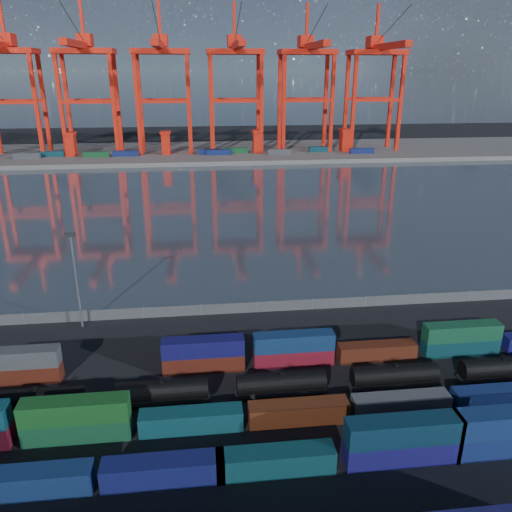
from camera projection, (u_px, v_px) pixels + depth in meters
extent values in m
plane|color=black|center=(283.00, 412.00, 63.26)|extent=(700.00, 700.00, 0.00)
plane|color=#303C46|center=(230.00, 205.00, 161.03)|extent=(700.00, 700.00, 0.00)
cube|color=#514F4C|center=(216.00, 152.00, 258.45)|extent=(700.00, 70.00, 2.00)
cone|color=#1E2630|center=(263.00, 4.00, 1494.27)|extent=(1040.00, 1040.00, 460.00)
cone|color=#1E2630|center=(390.00, 20.00, 1550.93)|extent=(960.00, 960.00, 380.00)
cone|color=#1E2630|center=(494.00, 35.00, 1602.26)|extent=(840.00, 840.00, 300.00)
cube|color=navy|center=(29.00, 482.00, 50.63)|extent=(12.77, 2.60, 2.77)
cube|color=#0F154F|center=(164.00, 471.00, 52.08)|extent=(12.77, 2.60, 2.77)
cube|color=#0C383F|center=(276.00, 461.00, 53.35)|extent=(12.77, 2.60, 2.77)
cube|color=#141158|center=(401.00, 450.00, 54.84)|extent=(12.77, 2.60, 2.77)
cube|color=#0B273B|center=(404.00, 430.00, 53.88)|extent=(12.77, 2.60, 2.77)
cube|color=navy|center=(506.00, 442.00, 56.16)|extent=(12.77, 2.60, 2.77)
cube|color=navy|center=(511.00, 421.00, 55.19)|extent=(12.77, 2.60, 2.77)
cube|color=#124628|center=(78.00, 429.00, 58.24)|extent=(12.31, 2.50, 2.67)
cube|color=#15501C|center=(75.00, 410.00, 57.31)|extent=(12.31, 2.50, 2.67)
cube|color=#0D3E45|center=(191.00, 420.00, 59.66)|extent=(12.31, 2.50, 2.67)
cube|color=#572511|center=(299.00, 412.00, 61.05)|extent=(12.31, 2.50, 2.67)
cube|color=#484A4E|center=(401.00, 405.00, 62.44)|extent=(12.31, 2.50, 2.67)
cube|color=navy|center=(499.00, 397.00, 63.84)|extent=(12.31, 2.50, 2.67)
cube|color=#4F1B0F|center=(18.00, 374.00, 68.95)|extent=(11.70, 2.38, 2.54)
cube|color=#424447|center=(15.00, 358.00, 68.06)|extent=(11.70, 2.38, 2.54)
cube|color=#511A10|center=(204.00, 362.00, 71.68)|extent=(11.70, 2.38, 2.54)
cube|color=#111050|center=(203.00, 347.00, 70.79)|extent=(11.70, 2.38, 2.54)
cube|color=maroon|center=(293.00, 357.00, 73.08)|extent=(11.70, 2.38, 2.54)
cube|color=navy|center=(294.00, 341.00, 72.19)|extent=(11.70, 2.38, 2.54)
cube|color=#521F10|center=(377.00, 351.00, 74.43)|extent=(11.70, 2.38, 2.54)
cube|color=#0C3940|center=(460.00, 346.00, 75.82)|extent=(11.70, 2.38, 2.54)
cube|color=#144E2F|center=(462.00, 331.00, 74.94)|extent=(11.70, 2.38, 2.54)
cylinder|color=black|center=(37.00, 399.00, 62.35)|extent=(11.74, 2.62, 2.62)
cylinder|color=black|center=(35.00, 389.00, 61.85)|extent=(0.72, 0.72, 0.45)
cube|color=black|center=(38.00, 408.00, 62.86)|extent=(12.19, 1.81, 0.36)
cube|color=black|center=(5.00, 413.00, 62.55)|extent=(2.26, 1.63, 0.54)
cube|color=black|center=(72.00, 408.00, 63.42)|extent=(2.26, 1.63, 0.54)
cylinder|color=black|center=(162.00, 390.00, 64.01)|extent=(11.74, 2.62, 2.62)
cylinder|color=black|center=(161.00, 381.00, 63.51)|extent=(0.72, 0.72, 0.45)
cube|color=black|center=(163.00, 400.00, 64.51)|extent=(12.19, 1.81, 0.36)
cube|color=black|center=(131.00, 404.00, 64.21)|extent=(2.26, 1.63, 0.54)
cube|color=black|center=(195.00, 400.00, 65.07)|extent=(2.26, 1.63, 0.54)
cylinder|color=black|center=(281.00, 382.00, 65.67)|extent=(11.74, 2.62, 2.62)
cylinder|color=black|center=(281.00, 373.00, 65.16)|extent=(0.72, 0.72, 0.45)
cube|color=black|center=(281.00, 391.00, 66.17)|extent=(12.19, 1.81, 0.36)
cube|color=black|center=(251.00, 396.00, 65.86)|extent=(2.26, 1.63, 0.54)
cube|color=black|center=(311.00, 392.00, 66.73)|extent=(2.26, 1.63, 0.54)
cylinder|color=black|center=(394.00, 375.00, 67.32)|extent=(11.74, 2.62, 2.62)
cylinder|color=black|center=(395.00, 365.00, 66.82)|extent=(0.72, 0.72, 0.45)
cube|color=black|center=(393.00, 384.00, 67.82)|extent=(12.19, 1.81, 0.36)
cube|color=black|center=(364.00, 388.00, 67.52)|extent=(2.26, 1.63, 0.54)
cube|color=black|center=(422.00, 384.00, 68.38)|extent=(2.26, 1.63, 0.54)
cylinder|color=black|center=(502.00, 367.00, 68.98)|extent=(11.74, 2.62, 2.62)
cylinder|color=black|center=(504.00, 358.00, 68.47)|extent=(0.72, 0.72, 0.45)
cube|color=black|center=(500.00, 376.00, 69.48)|extent=(12.19, 1.81, 0.36)
cube|color=black|center=(473.00, 380.00, 69.17)|extent=(2.26, 1.63, 0.54)
cube|color=#595B5E|center=(257.00, 307.00, 88.99)|extent=(160.00, 0.06, 2.00)
cylinder|color=slate|center=(24.00, 318.00, 84.68)|extent=(0.12, 0.12, 2.20)
cylinder|color=slate|center=(84.00, 315.00, 85.75)|extent=(0.12, 0.12, 2.20)
cylinder|color=slate|center=(143.00, 312.00, 86.81)|extent=(0.12, 0.12, 2.20)
cylinder|color=slate|center=(201.00, 309.00, 87.88)|extent=(0.12, 0.12, 2.20)
cylinder|color=slate|center=(257.00, 307.00, 88.95)|extent=(0.12, 0.12, 2.20)
cylinder|color=slate|center=(312.00, 304.00, 90.02)|extent=(0.12, 0.12, 2.20)
cylinder|color=slate|center=(366.00, 301.00, 91.09)|extent=(0.12, 0.12, 2.20)
cylinder|color=slate|center=(418.00, 298.00, 92.15)|extent=(0.12, 0.12, 2.20)
cylinder|color=slate|center=(469.00, 296.00, 93.22)|extent=(0.12, 0.12, 2.20)
cylinder|color=slate|center=(77.00, 283.00, 81.48)|extent=(0.36, 0.36, 16.00)
cube|color=black|center=(70.00, 235.00, 78.59)|extent=(1.60, 0.40, 0.60)
cube|color=red|center=(37.00, 108.00, 230.61)|extent=(1.75, 1.75, 49.15)
cube|color=red|center=(45.00, 106.00, 242.82)|extent=(1.75, 1.75, 49.15)
cube|color=red|center=(9.00, 102.00, 228.47)|extent=(24.03, 1.53, 1.53)
cube|color=red|center=(18.00, 101.00, 240.68)|extent=(24.03, 1.53, 1.53)
cube|color=red|center=(5.00, 51.00, 226.87)|extent=(27.31, 15.29, 2.40)
cube|color=red|center=(7.00, 40.00, 229.22)|extent=(6.55, 8.74, 5.46)
cube|color=red|center=(2.00, 20.00, 224.33)|extent=(1.31, 1.31, 17.48)
cube|color=red|center=(61.00, 108.00, 231.79)|extent=(1.75, 1.75, 49.15)
cube|color=red|center=(68.00, 106.00, 243.99)|extent=(1.75, 1.75, 49.15)
cube|color=red|center=(114.00, 107.00, 234.35)|extent=(1.75, 1.75, 49.15)
cube|color=red|center=(118.00, 105.00, 246.56)|extent=(1.75, 1.75, 49.15)
cube|color=red|center=(87.00, 102.00, 232.21)|extent=(24.03, 1.53, 1.53)
cube|color=red|center=(92.00, 100.00, 244.42)|extent=(24.03, 1.53, 1.53)
cube|color=red|center=(84.00, 51.00, 230.60)|extent=(27.31, 15.29, 2.40)
cube|color=red|center=(77.00, 45.00, 217.64)|extent=(3.28, 52.43, 2.73)
cube|color=red|center=(85.00, 40.00, 232.96)|extent=(6.55, 8.74, 5.46)
cube|color=red|center=(82.00, 20.00, 228.07)|extent=(1.31, 1.31, 17.48)
cylinder|color=black|center=(74.00, 25.00, 212.53)|extent=(0.26, 44.96, 14.83)
cube|color=red|center=(138.00, 107.00, 235.52)|extent=(1.75, 1.75, 49.15)
cube|color=red|center=(141.00, 105.00, 247.73)|extent=(1.75, 1.75, 49.15)
cube|color=red|center=(189.00, 107.00, 238.09)|extent=(1.75, 1.75, 49.15)
cube|color=red|center=(189.00, 105.00, 250.29)|extent=(1.75, 1.75, 49.15)
cube|color=red|center=(163.00, 101.00, 235.95)|extent=(24.03, 1.53, 1.53)
cube|color=red|center=(165.00, 100.00, 248.15)|extent=(24.03, 1.53, 1.53)
cube|color=red|center=(161.00, 51.00, 234.34)|extent=(27.31, 15.29, 2.40)
cube|color=red|center=(159.00, 45.00, 221.38)|extent=(3.28, 52.43, 2.73)
cube|color=red|center=(161.00, 41.00, 236.70)|extent=(6.55, 8.74, 5.46)
cube|color=red|center=(159.00, 21.00, 231.81)|extent=(1.31, 1.31, 17.48)
cylinder|color=black|center=(157.00, 26.00, 216.27)|extent=(0.26, 44.96, 14.83)
cube|color=red|center=(212.00, 106.00, 239.26)|extent=(1.75, 1.75, 49.15)
cube|color=red|center=(211.00, 105.00, 251.47)|extent=(1.75, 1.75, 49.15)
cube|color=red|center=(262.00, 106.00, 241.83)|extent=(1.75, 1.75, 49.15)
cube|color=red|center=(258.00, 104.00, 254.03)|extent=(1.75, 1.75, 49.15)
cube|color=red|center=(237.00, 101.00, 239.69)|extent=(24.03, 1.53, 1.53)
cube|color=red|center=(235.00, 99.00, 251.89)|extent=(24.03, 1.53, 1.53)
cube|color=red|center=(235.00, 52.00, 238.08)|extent=(27.31, 15.29, 2.40)
cube|color=red|center=(237.00, 45.00, 225.11)|extent=(3.28, 52.43, 2.73)
cube|color=red|center=(234.00, 41.00, 240.43)|extent=(6.55, 8.74, 5.46)
cube|color=red|center=(234.00, 22.00, 235.54)|extent=(1.31, 1.31, 17.48)
cylinder|color=black|center=(237.00, 26.00, 220.01)|extent=(0.26, 44.96, 14.83)
cube|color=red|center=(284.00, 106.00, 243.00)|extent=(1.75, 1.75, 49.15)
cube|color=red|center=(280.00, 104.00, 255.20)|extent=(1.75, 1.75, 49.15)
cube|color=red|center=(332.00, 105.00, 245.57)|extent=(1.75, 1.75, 49.15)
cube|color=red|center=(325.00, 104.00, 257.77)|extent=(1.75, 1.75, 49.15)
cube|color=red|center=(308.00, 100.00, 243.43)|extent=(24.03, 1.53, 1.53)
cube|color=red|center=(303.00, 99.00, 255.63)|extent=(24.03, 1.53, 1.53)
cube|color=red|center=(307.00, 52.00, 241.82)|extent=(27.31, 15.29, 2.40)
cube|color=red|center=(313.00, 46.00, 228.85)|extent=(3.28, 52.43, 2.73)
cube|color=red|center=(305.00, 42.00, 244.17)|extent=(6.55, 8.74, 5.46)
cube|color=red|center=(307.00, 23.00, 239.28)|extent=(1.31, 1.31, 17.48)
cylinder|color=black|center=(315.00, 27.00, 223.75)|extent=(0.26, 44.96, 14.83)
cube|color=red|center=(354.00, 105.00, 246.74)|extent=(1.75, 1.75, 49.15)
cube|color=red|center=(346.00, 104.00, 258.94)|extent=(1.75, 1.75, 49.15)
cube|color=red|center=(400.00, 105.00, 249.30)|extent=(1.75, 1.75, 49.15)
cube|color=red|center=(391.00, 103.00, 261.51)|extent=(1.75, 1.75, 49.15)
cube|color=red|center=(377.00, 100.00, 247.16)|extent=(24.03, 1.53, 1.53)
cube|color=red|center=(369.00, 99.00, 259.37)|extent=(24.03, 1.53, 1.53)
cube|color=red|center=(377.00, 52.00, 245.56)|extent=(27.31, 15.29, 2.40)
cube|color=red|center=(387.00, 46.00, 232.59)|extent=(3.28, 52.43, 2.73)
cube|color=red|center=(375.00, 42.00, 247.91)|extent=(6.55, 8.74, 5.46)
cube|color=red|center=(377.00, 23.00, 243.02)|extent=(1.31, 1.31, 17.48)
cylinder|color=black|center=(390.00, 28.00, 227.48)|extent=(0.26, 44.96, 14.83)
cube|color=navy|center=(219.00, 152.00, 243.45)|extent=(12.00, 2.44, 2.60)
cube|color=navy|center=(362.00, 151.00, 247.51)|extent=(12.00, 2.44, 2.60)
cube|color=navy|center=(210.00, 152.00, 244.30)|extent=(12.00, 2.44, 2.60)
cube|color=#0C3842|center=(51.00, 154.00, 238.46)|extent=(12.00, 2.44, 2.60)
cube|color=#3F4244|center=(27.00, 156.00, 232.98)|extent=(12.00, 2.44, 2.60)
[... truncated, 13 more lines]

